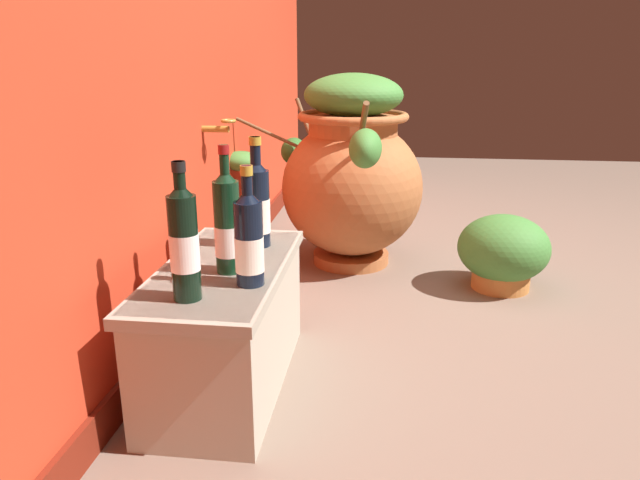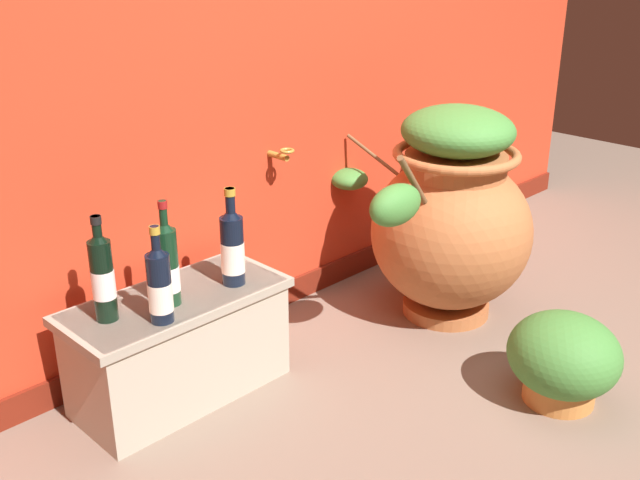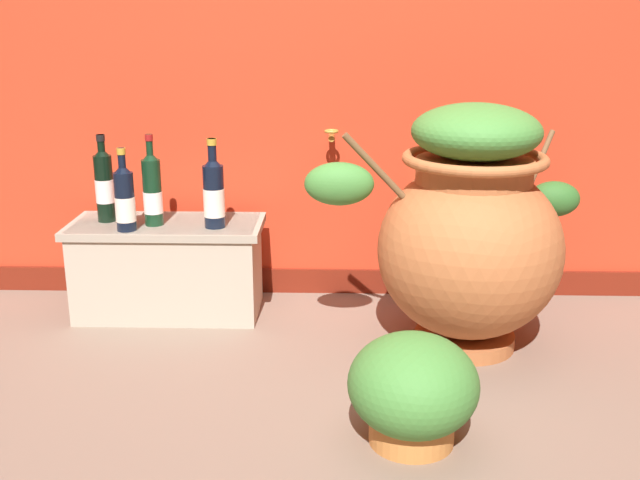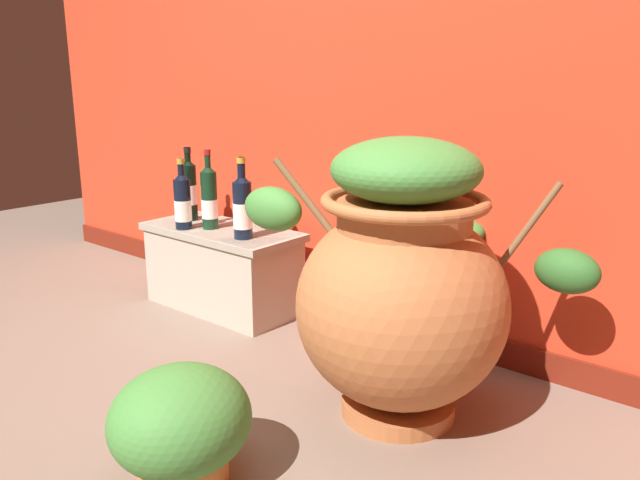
# 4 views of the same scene
# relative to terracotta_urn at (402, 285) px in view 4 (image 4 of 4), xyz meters

# --- Properties ---
(ground_plane) EXTENTS (7.00, 7.00, 0.00)m
(ground_plane) POSITION_rel_terracotta_urn_xyz_m (-0.46, -0.58, -0.42)
(ground_plane) COLOR #7A6656
(terracotta_urn) EXTENTS (1.03, 0.89, 0.86)m
(terracotta_urn) POSITION_rel_terracotta_urn_xyz_m (0.00, 0.00, 0.00)
(terracotta_urn) COLOR #B26638
(terracotta_urn) RESTS_ON ground_plane
(stone_ledge) EXTENTS (0.74, 0.34, 0.37)m
(stone_ledge) POSITION_rel_terracotta_urn_xyz_m (-1.11, 0.27, -0.22)
(stone_ledge) COLOR #B2A893
(stone_ledge) RESTS_ON ground_plane
(wine_bottle_left) EXTENTS (0.07, 0.07, 0.34)m
(wine_bottle_left) POSITION_rel_terracotta_urn_xyz_m (-1.15, 0.25, 0.09)
(wine_bottle_left) COLOR black
(wine_bottle_left) RESTS_ON stone_ledge
(wine_bottle_middle) EXTENTS (0.07, 0.07, 0.31)m
(wine_bottle_middle) POSITION_rel_terracotta_urn_xyz_m (-1.23, 0.17, 0.07)
(wine_bottle_middle) COLOR black
(wine_bottle_middle) RESTS_ON stone_ledge
(wine_bottle_right) EXTENTS (0.07, 0.07, 0.33)m
(wine_bottle_right) POSITION_rel_terracotta_urn_xyz_m (-1.34, 0.29, 0.09)
(wine_bottle_right) COLOR black
(wine_bottle_right) RESTS_ON stone_ledge
(wine_bottle_back) EXTENTS (0.08, 0.08, 0.33)m
(wine_bottle_back) POSITION_rel_terracotta_urn_xyz_m (-0.91, 0.22, 0.08)
(wine_bottle_back) COLOR black
(wine_bottle_back) RESTS_ON stone_ledge
(potted_shrub) EXTENTS (0.36, 0.37, 0.31)m
(potted_shrub) POSITION_rel_terracotta_urn_xyz_m (-0.24, -0.65, -0.26)
(potted_shrub) COLOR #CC7F3D
(potted_shrub) RESTS_ON ground_plane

